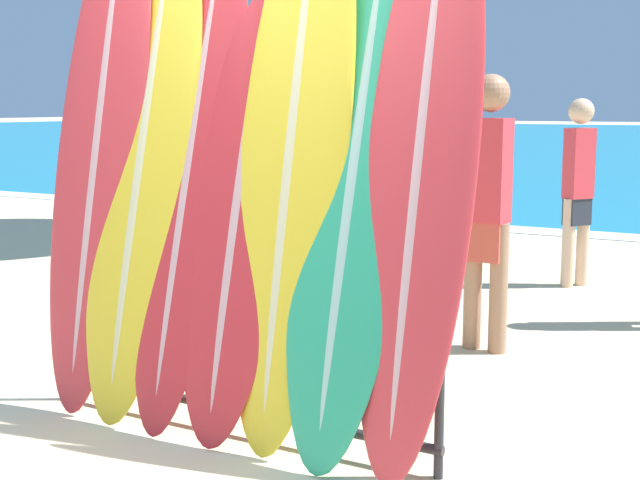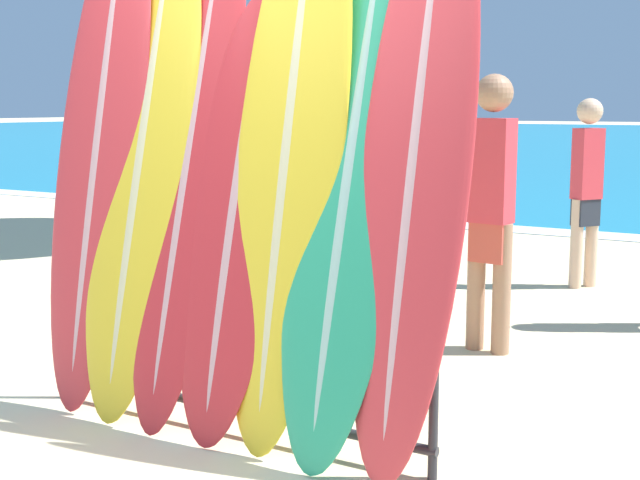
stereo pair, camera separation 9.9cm
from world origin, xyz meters
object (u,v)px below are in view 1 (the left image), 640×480
Objects in this scene: surfboard_slot_1 at (143,166)px; person_far_right at (578,185)px; surfboard_slot_2 at (191,171)px; surfboard_slot_0 at (99,149)px; person_near_water at (488,202)px; surfboard_slot_3 at (239,215)px; surfboard_slot_4 at (293,157)px; surfboard_rack at (235,344)px; surfboard_slot_5 at (355,186)px; surfboard_slot_6 at (420,174)px.

surfboard_slot_1 reaches higher than person_far_right.
surfboard_slot_1 is 1.01× the size of surfboard_slot_2.
surfboard_slot_0 is 1.53× the size of person_near_water.
surfboard_slot_0 is 0.92m from surfboard_slot_3.
surfboard_slot_3 is 0.38m from surfboard_slot_4.
surfboard_slot_4 is at bearing -0.27° from surfboard_slot_1.
surfboard_slot_0 is at bearing 176.74° from surfboard_slot_3.
surfboard_slot_1 is (0.28, -0.00, -0.08)m from surfboard_slot_0.
surfboard_rack is 0.95m from surfboard_slot_5.
surfboard_slot_2 is 1.18× the size of surfboard_slot_3.
surfboard_slot_4 is at bearing -150.40° from person_far_right.
surfboard_slot_4 reaches higher than person_far_right.
surfboard_slot_1 is at bearing 179.85° from surfboard_slot_5.
surfboard_rack is 0.84× the size of surfboard_slot_1.
surfboard_slot_0 is 1.05× the size of surfboard_slot_6.
surfboard_slot_1 is 0.63m from surfboard_slot_3.
surfboard_slot_6 is at bearing -0.52° from surfboard_slot_4.
surfboard_slot_2 is 1.54× the size of person_far_right.
person_far_right is at bearing 94.71° from surfboard_slot_6.
surfboard_rack is 0.99m from surfboard_slot_1.
person_far_right is (0.84, 4.17, -0.35)m from surfboard_slot_2.
person_far_right is at bearing 82.96° from surfboard_slot_3.
person_far_right is (0.53, 4.26, 0.43)m from surfboard_rack.
surfboard_slot_6 is (0.30, -0.01, 0.06)m from surfboard_slot_5.
surfboard_slot_5 is 1.50× the size of person_far_right.
person_far_right is (1.40, 4.18, -0.45)m from surfboard_slot_0.
surfboard_slot_5 is (0.57, 0.04, 0.15)m from surfboard_slot_3.
person_near_water is at bearing 65.98° from surfboard_slot_2.
surfboard_rack is 0.79× the size of surfboard_slot_4.
person_far_right is at bearing 86.42° from surfboard_slot_4.
surfboard_slot_1 is 0.95× the size of surfboard_slot_4.
surfboard_slot_2 reaches higher than person_near_water.
surfboard_slot_5 reaches higher than person_near_water.
surfboard_slot_0 reaches higher than person_near_water.
surfboard_rack is at bearing -97.54° from person_near_water.
surfboard_slot_0 reaches higher than surfboard_slot_5.
surfboard_slot_5 reaches higher than surfboard_slot_3.
surfboard_slot_5 is at bearing 178.78° from surfboard_slot_6.
person_near_water is at bearing -146.87° from person_far_right.
person_far_right is (-0.35, 4.19, -0.39)m from surfboard_slot_6.
surfboard_slot_4 is (0.85, -0.00, 0.07)m from surfboard_slot_1.
person_far_right is (0.00, 2.30, -0.07)m from person_near_water.
surfboard_slot_2 is at bearing 178.55° from surfboard_slot_4.
surfboard_slot_3 is at bearing -97.53° from person_near_water.
surfboard_slot_6 is 4.22m from person_far_right.
surfboard_slot_3 is at bearing -3.26° from surfboard_slot_0.
person_far_right is (-0.05, 4.18, -0.32)m from surfboard_slot_5.
surfboard_slot_1 is at bearing -0.72° from surfboard_slot_0.
surfboard_slot_3 is 1.21× the size of person_near_water.
surfboard_slot_6 is 1.95m from person_near_water.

